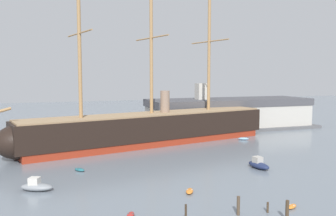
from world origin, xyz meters
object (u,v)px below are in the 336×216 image
object	(u,v)px
dinghy_far_right	(243,139)
dinghy_foreground_right	(292,206)
dinghy_foreground_left	(131,215)
motorboat_mid_right	(259,164)
dinghy_alongside_bow	(80,170)
dockside_warehouse_right	(229,114)
mooring_piling_right_pair	(238,206)
tall_ship	(152,128)
dinghy_near_centre	(190,191)
mooring_piling_left_pair	(268,207)
sailboat_distant_centre	(136,136)
mooring_piling_nearest	(287,211)
mooring_piling_midwater	(186,215)
motorboat_mid_left	(36,186)

from	to	relation	value
dinghy_far_right	dinghy_foreground_right	bearing A→B (deg)	-113.95
dinghy_foreground_left	motorboat_mid_right	xyz separation A→B (m)	(26.13, 13.71, 0.49)
dinghy_alongside_bow	dockside_warehouse_right	world-z (taller)	dockside_warehouse_right
mooring_piling_right_pair	tall_ship	bearing A→B (deg)	86.36
dinghy_near_centre	dinghy_far_right	bearing A→B (deg)	49.34
motorboat_mid_right	dinghy_far_right	bearing A→B (deg)	64.24
dinghy_far_right	mooring_piling_left_pair	xyz separation A→B (m)	(-22.58, -42.89, 0.31)
motorboat_mid_right	sailboat_distant_centre	xyz separation A→B (m)	(-12.67, 37.34, -0.31)
mooring_piling_nearest	mooring_piling_midwater	xyz separation A→B (m)	(-11.18, 2.53, 0.01)
dinghy_foreground_right	mooring_piling_nearest	xyz separation A→B (m)	(-3.03, -3.02, 0.96)
mooring_piling_nearest	dockside_warehouse_right	bearing A→B (deg)	66.38
motorboat_mid_left	mooring_piling_right_pair	world-z (taller)	mooring_piling_right_pair
tall_ship	motorboat_mid_left	size ratio (longest dim) A/B	14.76
sailboat_distant_centre	dockside_warehouse_right	world-z (taller)	dockside_warehouse_right
dockside_warehouse_right	motorboat_mid_right	bearing A→B (deg)	-112.67
tall_ship	mooring_piling_midwater	size ratio (longest dim) A/B	30.81
tall_ship	motorboat_mid_left	world-z (taller)	tall_ship
tall_ship	dockside_warehouse_right	size ratio (longest dim) A/B	1.35
dinghy_foreground_left	mooring_piling_midwater	size ratio (longest dim) A/B	0.85
dinghy_foreground_left	dinghy_foreground_right	size ratio (longest dim) A/B	1.01
dinghy_near_centre	mooring_piling_midwater	distance (m)	10.93
tall_ship	sailboat_distant_centre	world-z (taller)	tall_ship
mooring_piling_left_pair	dinghy_foreground_right	bearing A→B (deg)	3.36
mooring_piling_midwater	mooring_piling_left_pair	bearing A→B (deg)	1.48
tall_ship	dinghy_foreground_left	distance (m)	43.78
dinghy_near_centre	motorboat_mid_left	distance (m)	21.55
mooring_piling_nearest	dinghy_alongside_bow	bearing A→B (deg)	124.40
dinghy_foreground_left	mooring_piling_midwater	world-z (taller)	mooring_piling_midwater
dinghy_near_centre	mooring_piling_midwater	bearing A→B (deg)	-114.86
dinghy_foreground_right	motorboat_mid_right	world-z (taller)	motorboat_mid_right
dinghy_foreground_left	dinghy_foreground_right	bearing A→B (deg)	-11.30
dinghy_foreground_left	motorboat_mid_right	distance (m)	29.51
dinghy_near_centre	dockside_warehouse_right	xyz separation A→B (m)	(34.76, 51.97, 4.25)
dinghy_foreground_right	mooring_piling_right_pair	size ratio (longest dim) A/B	0.89
dinghy_foreground_right	mooring_piling_nearest	world-z (taller)	mooring_piling_nearest
dinghy_far_right	mooring_piling_left_pair	distance (m)	48.47
dinghy_near_centre	dinghy_far_right	size ratio (longest dim) A/B	0.86
mooring_piling_midwater	dockside_warehouse_right	distance (m)	73.37
dinghy_foreground_right	mooring_piling_midwater	world-z (taller)	mooring_piling_midwater
dinghy_far_right	mooring_piling_nearest	distance (m)	50.72
dinghy_foreground_right	dockside_warehouse_right	bearing A→B (deg)	67.73
tall_ship	dinghy_alongside_bow	world-z (taller)	tall_ship
mooring_piling_midwater	sailboat_distant_centre	bearing A→B (deg)	81.41
dinghy_far_right	dockside_warehouse_right	distance (m)	20.12
dinghy_foreground_left	sailboat_distant_centre	bearing A→B (deg)	75.23
dinghy_alongside_bow	sailboat_distant_centre	xyz separation A→B (m)	(17.06, 28.91, 0.14)
sailboat_distant_centre	dinghy_foreground_left	bearing A→B (deg)	-104.77
dinghy_alongside_bow	mooring_piling_nearest	xyz separation A→B (m)	(19.87, -29.01, 0.92)
mooring_piling_nearest	dockside_warehouse_right	world-z (taller)	dockside_warehouse_right
dinghy_near_centre	mooring_piling_left_pair	distance (m)	11.33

